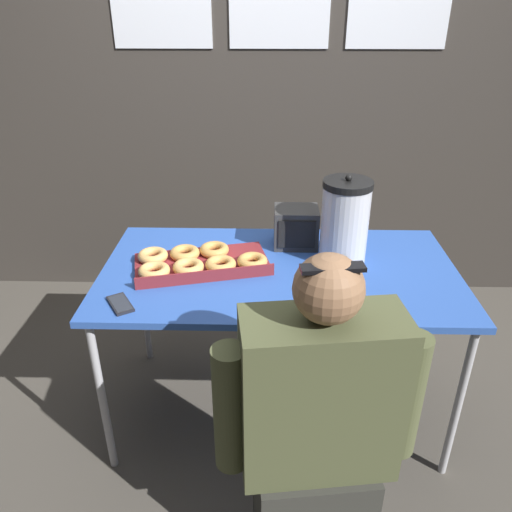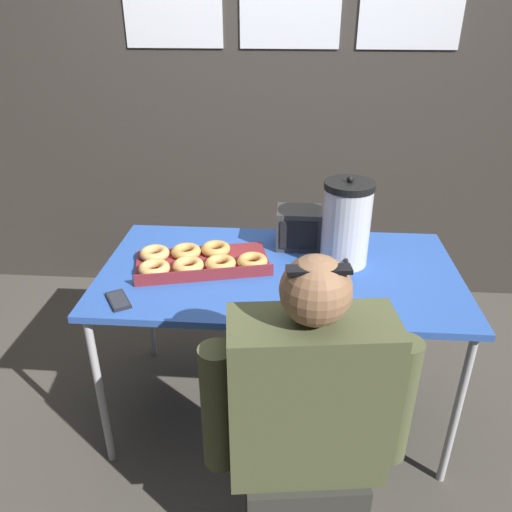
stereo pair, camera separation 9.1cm
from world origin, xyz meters
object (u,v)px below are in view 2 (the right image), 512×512
at_px(donut_box, 199,260).
at_px(coffee_urn, 346,223).
at_px(cell_phone, 118,300).
at_px(person_seated, 306,438).
at_px(space_heater, 299,228).

xyz_separation_m(donut_box, coffee_urn, (0.62, 0.08, 0.16)).
distance_m(coffee_urn, cell_phone, 0.97).
xyz_separation_m(cell_phone, person_seated, (0.71, -0.41, -0.22)).
xyz_separation_m(coffee_urn, cell_phone, (-0.87, -0.38, -0.18)).
bearing_deg(coffee_urn, space_heater, 143.30).
bearing_deg(cell_phone, donut_box, 17.54).
relative_size(donut_box, person_seated, 0.51).
bearing_deg(cell_phone, space_heater, 5.55).
bearing_deg(donut_box, coffee_urn, -6.39).
xyz_separation_m(donut_box, space_heater, (0.42, 0.22, 0.06)).
height_order(coffee_urn, cell_phone, coffee_urn).
relative_size(coffee_urn, space_heater, 1.96).
height_order(space_heater, person_seated, person_seated).
bearing_deg(donut_box, person_seated, -71.02).
distance_m(donut_box, space_heater, 0.48).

